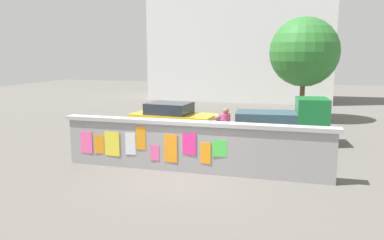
# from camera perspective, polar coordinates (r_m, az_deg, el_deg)

# --- Properties ---
(ground) EXTENTS (60.00, 60.00, 0.00)m
(ground) POSITION_cam_1_polar(r_m,az_deg,el_deg) (19.27, 6.47, -0.85)
(ground) COLOR #605B56
(poster_wall) EXTENTS (8.44, 0.42, 1.58)m
(poster_wall) POSITION_cam_1_polar(r_m,az_deg,el_deg) (11.44, 0.01, -3.95)
(poster_wall) COLOR gray
(poster_wall) RESTS_ON ground
(auto_rickshaw_truck) EXTENTS (3.73, 1.83, 1.85)m
(auto_rickshaw_truck) POSITION_cam_1_polar(r_m,az_deg,el_deg) (15.72, 14.02, -0.15)
(auto_rickshaw_truck) COLOR black
(auto_rickshaw_truck) RESTS_ON ground
(car_parked) EXTENTS (3.94, 2.04, 1.40)m
(car_parked) POSITION_cam_1_polar(r_m,az_deg,el_deg) (17.19, -3.00, 0.39)
(car_parked) COLOR black
(car_parked) RESTS_ON ground
(motorcycle) EXTENTS (1.87, 0.68, 0.87)m
(motorcycle) POSITION_cam_1_polar(r_m,az_deg,el_deg) (13.83, -11.63, -3.23)
(motorcycle) COLOR black
(motorcycle) RESTS_ON ground
(bicycle_near) EXTENTS (1.70, 0.44, 0.95)m
(bicycle_near) POSITION_cam_1_polar(r_m,az_deg,el_deg) (13.62, -1.65, -3.66)
(bicycle_near) COLOR black
(bicycle_near) RESTS_ON ground
(person_walking) EXTENTS (0.35, 0.35, 1.62)m
(person_walking) POSITION_cam_1_polar(r_m,az_deg,el_deg) (12.50, 3.89, -1.97)
(person_walking) COLOR #3F994C
(person_walking) RESTS_ON ground
(person_bystander) EXTENTS (0.37, 0.37, 1.62)m
(person_bystander) POSITION_cam_1_polar(r_m,az_deg,el_deg) (13.98, 5.11, -0.74)
(person_bystander) COLOR #D83F72
(person_bystander) RESTS_ON ground
(tree_roadside) EXTENTS (3.74, 3.74, 5.57)m
(tree_roadside) POSITION_cam_1_polar(r_m,az_deg,el_deg) (21.56, 16.62, 9.81)
(tree_roadside) COLOR brown
(tree_roadside) RESTS_ON ground
(building_background) EXTENTS (14.27, 5.03, 9.05)m
(building_background) POSITION_cam_1_polar(r_m,az_deg,el_deg) (30.71, 7.30, 11.58)
(building_background) COLOR silver
(building_background) RESTS_ON ground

